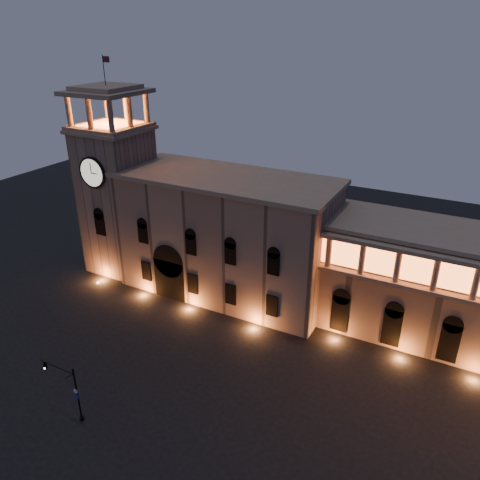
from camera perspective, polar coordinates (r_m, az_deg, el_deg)
The scene contains 4 objects.
ground at distance 54.92m, azimuth -11.44°, elevation -16.82°, with size 160.00×160.00×0.00m, color black.
government_building at distance 66.42m, azimuth -1.77°, elevation 0.49°, with size 30.80×12.80×17.60m.
clock_tower at distance 74.63m, azimuth -14.66°, elevation 5.53°, with size 9.80×9.80×32.40m.
traffic_light at distance 50.95m, azimuth -19.88°, elevation -16.90°, with size 4.65×0.49×6.38m.
Camera 1 is at (27.95, -30.72, 35.93)m, focal length 35.00 mm.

